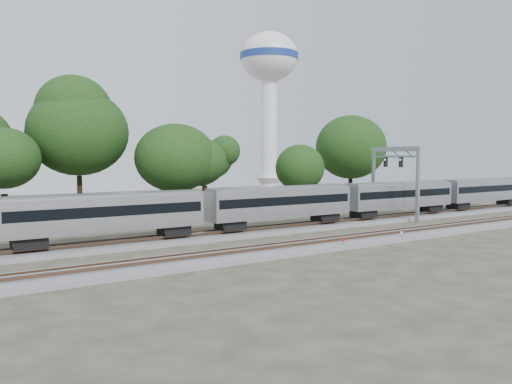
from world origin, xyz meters
TOP-DOWN VIEW (x-y plane):
  - ground at (0.00, 0.00)m, footprint 160.00×160.00m
  - track_far at (0.00, 6.00)m, footprint 160.00×5.00m
  - track_near at (0.00, -4.00)m, footprint 160.00×5.00m
  - train at (6.14, 6.00)m, footprint 93.36×3.22m
  - switch_stand_red at (4.28, -5.86)m, footprint 0.30×0.06m
  - switch_stand_white at (12.10, -5.88)m, footprint 0.30×0.06m
  - switch_lever at (5.53, -5.59)m, footprint 0.54×0.38m
  - water_tower at (37.59, 53.91)m, footprint 13.02×13.02m
  - signal_gantry at (24.48, 6.00)m, footprint 0.67×7.92m
  - tree_2 at (-20.15, 19.42)m, footprint 8.28×8.28m
  - tree_3 at (-11.68, 22.52)m, footprint 11.38×11.38m
  - tree_4 at (-1.88, 16.53)m, footprint 8.30×8.30m
  - tree_5 at (5.98, 24.29)m, footprint 7.99×7.99m
  - tree_6 at (19.09, 19.13)m, footprint 6.79×6.79m
  - tree_7 at (32.99, 23.00)m, footprint 10.10×10.10m

SIDE VIEW (x-z plane):
  - ground at x=0.00m, z-range 0.00..0.00m
  - switch_lever at x=5.53m, z-range 0.00..0.30m
  - track_far at x=0.00m, z-range -0.16..0.57m
  - track_near at x=0.00m, z-range -0.16..0.57m
  - switch_stand_red at x=4.28m, z-range 0.13..1.08m
  - switch_stand_white at x=12.10m, z-range 0.13..1.08m
  - train at x=6.14m, z-range 0.91..5.67m
  - tree_6 at x=19.09m, z-range 1.87..11.45m
  - signal_gantry at x=24.48m, z-range 2.20..11.84m
  - tree_5 at x=5.98m, z-range 2.21..13.47m
  - tree_2 at x=-20.15m, z-range 2.29..13.97m
  - tree_4 at x=-1.88m, z-range 2.30..14.00m
  - tree_7 at x=32.99m, z-range 2.81..17.04m
  - tree_3 at x=-11.68m, z-range 3.17..19.21m
  - water_tower at x=37.59m, z-range 8.68..44.72m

